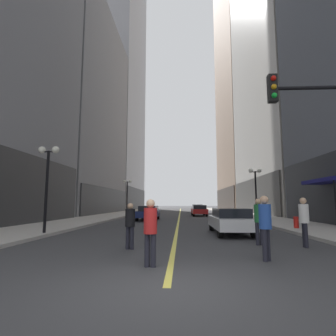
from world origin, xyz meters
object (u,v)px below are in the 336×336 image
car_navy (148,212)px  street_lamp_left_near (48,169)px  car_white (230,220)px  pedestrian_in_green_parka (259,218)px  pedestrian_in_blue_hoodie (265,222)px  street_lamp_right_mid (256,183)px  pedestrian_in_white_shirt (304,218)px  pedestrian_in_black_coat (130,222)px  street_lamp_left_far (127,189)px  pedestrian_in_red_jacket (150,227)px  car_blue (197,208)px  car_red (199,210)px  fire_hydrant_right (296,224)px

car_navy → street_lamp_left_near: 12.88m
car_white → pedestrian_in_green_parka: bearing=-82.8°
pedestrian_in_blue_hoodie → street_lamp_right_mid: (3.77, 14.88, 2.20)m
street_lamp_right_mid → pedestrian_in_white_shirt: bearing=-97.6°
pedestrian_in_black_coat → street_lamp_left_far: bearing=101.7°
pedestrian_in_red_jacket → street_lamp_left_near: (-5.89, 6.15, 2.28)m
car_blue → street_lamp_right_mid: size_ratio=1.01×
pedestrian_in_red_jacket → street_lamp_left_far: (-5.89, 26.16, 2.28)m
pedestrian_in_green_parka → pedestrian_in_black_coat: 4.91m
pedestrian_in_blue_hoodie → pedestrian_in_red_jacket: size_ratio=1.06×
street_lamp_right_mid → car_blue: bearing=99.3°
car_red → street_lamp_right_mid: 11.95m
car_red → car_white: bearing=-88.8°
pedestrian_in_red_jacket → pedestrian_in_blue_hoodie: bearing=15.3°
car_navy → street_lamp_left_near: bearing=-106.6°
pedestrian_in_blue_hoodie → car_white: bearing=88.6°
car_red → car_blue: 10.89m
car_white → car_blue: same height
car_red → street_lamp_left_near: 22.50m
car_red → pedestrian_in_black_coat: pedestrian_in_black_coat is taller
pedestrian_in_red_jacket → street_lamp_left_near: street_lamp_left_near is taller
pedestrian_in_white_shirt → street_lamp_left_far: street_lamp_left_far is taller
pedestrian_in_white_shirt → street_lamp_right_mid: bearing=82.4°
pedestrian_in_white_shirt → pedestrian_in_green_parka: bearing=162.4°
pedestrian_in_green_parka → fire_hydrant_right: size_ratio=2.20×
car_navy → pedestrian_in_green_parka: pedestrian_in_green_parka is taller
pedestrian_in_black_coat → street_lamp_right_mid: 15.55m
car_navy → pedestrian_in_blue_hoodie: 18.23m
car_red → fire_hydrant_right: (4.50, -17.39, -0.32)m
pedestrian_in_red_jacket → street_lamp_left_far: 26.91m
car_navy → car_blue: size_ratio=1.02×
car_navy → pedestrian_in_black_coat: size_ratio=2.89×
pedestrian_in_green_parka → pedestrian_in_red_jacket: pedestrian_in_green_parka is taller
street_lamp_left_far → car_red: bearing=3.6°
street_lamp_right_mid → car_red: bearing=110.0°
car_navy → pedestrian_in_black_coat: (1.28, -15.69, 0.20)m
fire_hydrant_right → street_lamp_left_near: bearing=-166.6°
pedestrian_in_red_jacket → pedestrian_in_white_shirt: size_ratio=0.94×
pedestrian_in_red_jacket → fire_hydrant_right: 11.91m
car_blue → pedestrian_in_white_shirt: (1.93, -34.31, 0.33)m
car_red → pedestrian_in_white_shirt: (2.35, -23.43, 0.33)m
pedestrian_in_white_shirt → fire_hydrant_right: bearing=70.4°
pedestrian_in_white_shirt → car_white: bearing=115.5°
pedestrian_in_green_parka → fire_hydrant_right: bearing=56.7°
car_blue → street_lamp_left_far: size_ratio=1.01×
street_lamp_right_mid → pedestrian_in_green_parka: bearing=-104.7°
pedestrian_in_green_parka → street_lamp_left_near: size_ratio=0.40×
pedestrian_in_red_jacket → street_lamp_right_mid: 17.34m
pedestrian_in_black_coat → pedestrian_in_blue_hoodie: bearing=-22.4°
pedestrian_in_white_shirt → car_navy: bearing=116.7°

